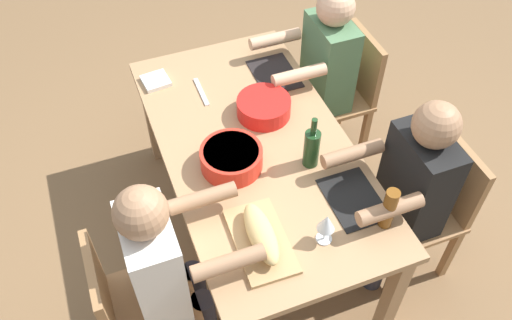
# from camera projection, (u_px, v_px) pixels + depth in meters

# --- Properties ---
(ground_plane) EXTENTS (8.00, 8.00, 0.00)m
(ground_plane) POSITION_uv_depth(u_px,v_px,m) (256.00, 230.00, 3.24)
(ground_plane) COLOR brown
(dining_table) EXTENTS (1.72, 0.90, 0.74)m
(dining_table) POSITION_uv_depth(u_px,v_px,m) (256.00, 157.00, 2.75)
(dining_table) COLOR #A87F56
(dining_table) RESTS_ON ground_plane
(chair_far_left) EXTENTS (0.40, 0.40, 0.85)m
(chair_far_left) POSITION_uv_depth(u_px,v_px,m) (131.00, 303.00, 2.40)
(chair_far_left) COLOR #9E7044
(chair_far_left) RESTS_ON ground_plane
(diner_far_left) EXTENTS (0.41, 0.53, 1.20)m
(diner_far_left) POSITION_uv_depth(u_px,v_px,m) (166.00, 265.00, 2.29)
(diner_far_left) COLOR #2D2D38
(diner_far_left) RESTS_ON ground_plane
(chair_near_left) EXTENTS (0.40, 0.40, 0.85)m
(chair_near_left) POSITION_uv_depth(u_px,v_px,m) (430.00, 203.00, 2.77)
(chair_near_left) COLOR #9E7044
(chair_near_left) RESTS_ON ground_plane
(diner_near_left) EXTENTS (0.41, 0.53, 1.20)m
(diner_near_left) POSITION_uv_depth(u_px,v_px,m) (408.00, 187.00, 2.56)
(diner_near_left) COLOR #2D2D38
(diner_near_left) RESTS_ON ground_plane
(chair_near_right) EXTENTS (0.40, 0.40, 0.85)m
(chair_near_right) POSITION_uv_depth(u_px,v_px,m) (345.00, 89.00, 3.35)
(chair_near_right) COLOR #9E7044
(chair_near_right) RESTS_ON ground_plane
(diner_near_right) EXTENTS (0.41, 0.53, 1.20)m
(diner_near_right) POSITION_uv_depth(u_px,v_px,m) (322.00, 68.00, 3.15)
(diner_near_right) COLOR #2D2D38
(diner_near_right) RESTS_ON ground_plane
(serving_bowl_salad) EXTENTS (0.28, 0.28, 0.09)m
(serving_bowl_salad) POSITION_uv_depth(u_px,v_px,m) (264.00, 106.00, 2.79)
(serving_bowl_salad) COLOR red
(serving_bowl_salad) RESTS_ON dining_table
(serving_bowl_greens) EXTENTS (0.30, 0.30, 0.11)m
(serving_bowl_greens) POSITION_uv_depth(u_px,v_px,m) (231.00, 157.00, 2.55)
(serving_bowl_greens) COLOR red
(serving_bowl_greens) RESTS_ON dining_table
(cutting_board) EXTENTS (0.41, 0.23, 0.02)m
(cutting_board) POSITION_uv_depth(u_px,v_px,m) (261.00, 241.00, 2.30)
(cutting_board) COLOR tan
(cutting_board) RESTS_ON dining_table
(bread_loaf) EXTENTS (0.32, 0.12, 0.09)m
(bread_loaf) POSITION_uv_depth(u_px,v_px,m) (261.00, 234.00, 2.26)
(bread_loaf) COLOR tan
(bread_loaf) RESTS_ON cutting_board
(wine_bottle) EXTENTS (0.08, 0.08, 0.29)m
(wine_bottle) POSITION_uv_depth(u_px,v_px,m) (312.00, 147.00, 2.53)
(wine_bottle) COLOR #193819
(wine_bottle) RESTS_ON dining_table
(beer_bottle) EXTENTS (0.06, 0.06, 0.22)m
(beer_bottle) POSITION_uv_depth(u_px,v_px,m) (389.00, 209.00, 2.29)
(beer_bottle) COLOR brown
(beer_bottle) RESTS_ON dining_table
(wine_glass) EXTENTS (0.08, 0.08, 0.17)m
(wine_glass) POSITION_uv_depth(u_px,v_px,m) (326.00, 224.00, 2.23)
(wine_glass) COLOR silver
(wine_glass) RESTS_ON dining_table
(placemat_near_left) EXTENTS (0.32, 0.23, 0.01)m
(placemat_near_left) POSITION_uv_depth(u_px,v_px,m) (353.00, 199.00, 2.46)
(placemat_near_left) COLOR black
(placemat_near_left) RESTS_ON dining_table
(placemat_near_right) EXTENTS (0.32, 0.23, 0.01)m
(placemat_near_right) POSITION_uv_depth(u_px,v_px,m) (274.00, 74.00, 3.04)
(placemat_near_right) COLOR black
(placemat_near_right) RESTS_ON dining_table
(carving_knife) EXTENTS (0.23, 0.03, 0.01)m
(carving_knife) POSITION_uv_depth(u_px,v_px,m) (201.00, 92.00, 2.94)
(carving_knife) COLOR silver
(carving_knife) RESTS_ON dining_table
(napkin_stack) EXTENTS (0.15, 0.15, 0.02)m
(napkin_stack) POSITION_uv_depth(u_px,v_px,m) (156.00, 81.00, 2.99)
(napkin_stack) COLOR white
(napkin_stack) RESTS_ON dining_table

